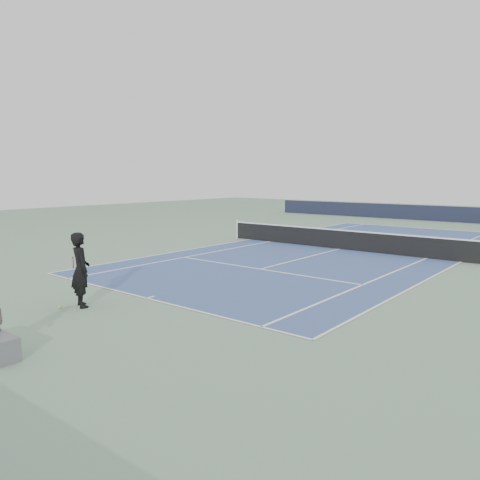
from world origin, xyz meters
The scene contains 6 objects.
ground centered at (0.00, 0.00, 0.00)m, with size 80.00×80.00×0.00m, color gray.
court_surface centered at (0.00, 0.00, 0.01)m, with size 10.97×23.77×0.01m, color #3A538A.
tennis_net centered at (0.00, 0.00, 0.50)m, with size 12.90×0.10×1.07m.
windscreen_far centered at (0.00, 17.88, 0.60)m, with size 30.00×0.25×1.20m, color black.
tennis_player centered at (-0.70, -13.51, 1.01)m, with size 0.90×0.77×2.02m.
tennis_ball centered at (-1.02, -13.99, 0.03)m, with size 0.07×0.07×0.07m, color #C0D72C.
Camera 1 is at (10.35, -20.33, 3.48)m, focal length 35.00 mm.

